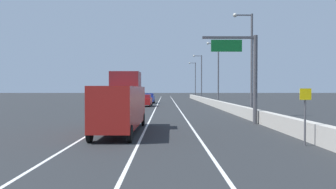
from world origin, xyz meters
TOP-DOWN VIEW (x-y plane):
  - ground_plane at (0.00, 64.00)m, footprint 320.00×320.00m
  - lane_stripe_left at (-5.50, 55.00)m, footprint 0.16×130.00m
  - lane_stripe_center at (-2.00, 55.00)m, footprint 0.16×130.00m
  - lane_stripe_right at (1.50, 55.00)m, footprint 0.16×130.00m
  - jersey_barrier_right at (7.69, 40.00)m, footprint 0.60×120.00m
  - overhead_sign_gantry at (6.35, 23.55)m, footprint 4.68×0.36m
  - speed_advisory_sign at (6.79, 13.07)m, footprint 0.60×0.11m
  - lamp_post_right_second at (8.43, 30.61)m, footprint 2.14×0.44m
  - lamp_post_right_third at (8.40, 52.00)m, footprint 2.14×0.44m
  - lamp_post_right_fourth at (7.90, 73.38)m, footprint 2.14×0.44m
  - lamp_post_right_fifth at (8.44, 94.77)m, footprint 2.14×0.44m
  - car_green_0 at (-6.33, 47.97)m, footprint 1.86×4.24m
  - car_blue_1 at (-3.69, 62.54)m, footprint 1.97×4.84m
  - car_red_2 at (-3.74, 50.66)m, footprint 1.97×4.85m
  - box_truck at (-3.52, 18.39)m, footprint 2.64×9.71m

SIDE VIEW (x-z plane):
  - ground_plane at x=0.00m, z-range 0.00..0.00m
  - lane_stripe_left at x=-5.50m, z-range 0.00..0.00m
  - lane_stripe_center at x=-2.00m, z-range 0.00..0.00m
  - lane_stripe_right at x=1.50m, z-range 0.00..0.00m
  - jersey_barrier_right at x=7.69m, z-range 0.00..1.10m
  - car_red_2 at x=-3.74m, z-range 0.00..1.99m
  - car_blue_1 at x=-3.69m, z-range 0.00..2.04m
  - car_green_0 at x=-6.33m, z-range -0.01..2.11m
  - speed_advisory_sign at x=6.79m, z-range 0.26..3.26m
  - box_truck at x=-3.52m, z-range -0.18..4.06m
  - overhead_sign_gantry at x=6.35m, z-range 0.98..8.48m
  - lamp_post_right_second at x=8.43m, z-range 0.76..11.76m
  - lamp_post_right_third at x=8.40m, z-range 0.76..11.76m
  - lamp_post_right_fourth at x=7.90m, z-range 0.76..11.76m
  - lamp_post_right_fifth at x=8.44m, z-range 0.76..11.76m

